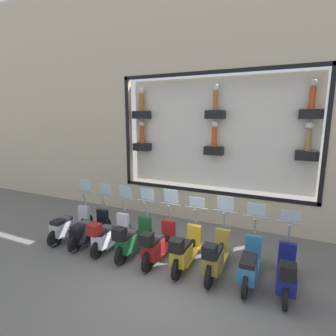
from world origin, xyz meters
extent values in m
plane|color=#66635E|center=(0.00, 0.00, 0.00)|extent=(120.00, 120.00, 0.00)
cube|color=beige|center=(3.60, 10.65, 4.26)|extent=(0.40, 14.70, 8.52)
cube|color=beige|center=(3.60, 0.00, 0.53)|extent=(0.40, 6.59, 1.06)
cube|color=beige|center=(3.60, 0.00, 6.79)|extent=(0.40, 6.59, 3.46)
cube|color=black|center=(3.39, 0.00, 4.99)|extent=(0.04, 6.59, 0.12)
cube|color=black|center=(3.39, 0.00, 1.12)|extent=(0.04, 6.59, 0.12)
cube|color=black|center=(3.39, -3.24, 3.06)|extent=(0.04, 0.12, 3.99)
cube|color=black|center=(3.39, 3.24, 3.06)|extent=(0.04, 0.12, 3.99)
cube|color=white|center=(3.95, 0.00, 3.06)|extent=(0.04, 6.35, 3.75)
cube|color=black|center=(3.73, -2.81, 3.70)|extent=(0.36, 0.63, 0.28)
cylinder|color=#CC4C23|center=(3.73, -2.81, 4.14)|extent=(0.17, 0.17, 0.61)
sphere|color=beige|center=(3.73, -2.81, 4.56)|extent=(0.22, 0.22, 0.22)
cube|color=black|center=(3.73, 0.00, 3.70)|extent=(0.36, 0.63, 0.28)
cylinder|color=#B26B2D|center=(3.73, 0.00, 4.15)|extent=(0.17, 0.17, 0.62)
sphere|color=white|center=(3.73, 0.00, 4.57)|extent=(0.22, 0.22, 0.22)
cube|color=black|center=(3.73, 2.81, 3.70)|extent=(0.36, 0.63, 0.28)
cylinder|color=#B26B2D|center=(3.73, 2.81, 4.14)|extent=(0.17, 0.17, 0.61)
sphere|color=white|center=(3.73, 2.81, 4.56)|extent=(0.22, 0.22, 0.22)
cube|color=black|center=(3.73, -2.81, 2.49)|extent=(0.36, 0.63, 0.28)
cylinder|color=#9E7F4C|center=(3.73, -2.81, 2.95)|extent=(0.18, 0.18, 0.64)
sphere|color=white|center=(3.73, -2.81, 3.38)|extent=(0.23, 0.23, 0.23)
cube|color=black|center=(3.73, 0.00, 2.49)|extent=(0.36, 0.63, 0.28)
cylinder|color=#CC4C23|center=(3.73, 0.00, 2.95)|extent=(0.18, 0.18, 0.65)
sphere|color=white|center=(3.73, 0.00, 3.39)|extent=(0.23, 0.23, 0.23)
cube|color=black|center=(3.73, 2.81, 2.49)|extent=(0.36, 0.63, 0.28)
cylinder|color=#CC4C23|center=(3.73, 2.81, 2.94)|extent=(0.17, 0.17, 0.63)
sphere|color=beige|center=(3.73, 2.81, 3.37)|extent=(0.23, 0.23, 0.23)
cylinder|color=black|center=(1.27, -2.45, 0.22)|extent=(0.45, 0.09, 0.45)
cylinder|color=black|center=(-0.07, -2.45, 0.22)|extent=(0.45, 0.09, 0.45)
cube|color=navy|center=(0.60, -2.45, 0.21)|extent=(1.02, 0.38, 0.06)
cube|color=navy|center=(0.22, -2.45, 0.42)|extent=(0.61, 0.35, 0.36)
cube|color=black|center=(0.22, -2.45, 0.65)|extent=(0.58, 0.31, 0.10)
cube|color=navy|center=(1.14, -2.45, 0.52)|extent=(0.12, 0.37, 0.56)
cylinder|color=gray|center=(1.21, -2.45, 1.02)|extent=(0.20, 0.06, 0.45)
cylinder|color=gray|center=(1.28, -2.45, 1.23)|extent=(0.04, 0.61, 0.04)
cube|color=silver|center=(1.32, -2.45, 1.37)|extent=(0.07, 0.42, 0.28)
cube|color=black|center=(-0.12, -2.45, 0.81)|extent=(0.28, 0.28, 0.28)
cylinder|color=black|center=(1.25, -1.70, 0.25)|extent=(0.50, 0.09, 0.50)
cylinder|color=black|center=(-0.05, -1.70, 0.25)|extent=(0.50, 0.09, 0.50)
cube|color=teal|center=(0.60, -1.70, 0.24)|extent=(1.02, 0.38, 0.06)
cube|color=teal|center=(0.22, -1.70, 0.45)|extent=(0.61, 0.35, 0.36)
cube|color=black|center=(0.22, -1.70, 0.68)|extent=(0.58, 0.31, 0.10)
cube|color=teal|center=(1.14, -1.70, 0.55)|extent=(0.12, 0.37, 0.56)
cylinder|color=gray|center=(1.21, -1.70, 1.04)|extent=(0.20, 0.06, 0.45)
cylinder|color=gray|center=(1.28, -1.70, 1.25)|extent=(0.04, 0.61, 0.04)
cube|color=silver|center=(1.32, -1.70, 1.42)|extent=(0.09, 0.42, 0.34)
cylinder|color=black|center=(1.23, -0.95, 0.28)|extent=(0.55, 0.09, 0.55)
cylinder|color=black|center=(-0.03, -0.95, 0.28)|extent=(0.55, 0.09, 0.55)
cube|color=olive|center=(0.60, -0.95, 0.26)|extent=(1.02, 0.39, 0.06)
cube|color=olive|center=(0.22, -0.95, 0.47)|extent=(0.61, 0.35, 0.36)
cube|color=black|center=(0.22, -0.95, 0.70)|extent=(0.58, 0.31, 0.10)
cube|color=olive|center=(1.14, -0.95, 0.57)|extent=(0.12, 0.37, 0.56)
cylinder|color=gray|center=(1.21, -0.95, 1.07)|extent=(0.20, 0.06, 0.45)
cylinder|color=gray|center=(1.28, -0.95, 1.28)|extent=(0.04, 0.60, 0.04)
cube|color=silver|center=(1.32, -0.95, 1.48)|extent=(0.10, 0.42, 0.39)
cube|color=black|center=(-0.09, -0.95, 0.86)|extent=(0.28, 0.28, 0.28)
cylinder|color=black|center=(1.24, -0.21, 0.26)|extent=(0.52, 0.09, 0.52)
cylinder|color=black|center=(-0.04, -0.21, 0.26)|extent=(0.52, 0.09, 0.52)
cube|color=gold|center=(0.60, -0.21, 0.25)|extent=(1.02, 0.39, 0.06)
cube|color=gold|center=(0.22, -0.21, 0.46)|extent=(0.61, 0.35, 0.36)
cube|color=black|center=(0.22, -0.21, 0.69)|extent=(0.58, 0.31, 0.10)
cube|color=gold|center=(1.14, -0.21, 0.56)|extent=(0.12, 0.37, 0.56)
cylinder|color=gray|center=(1.21, -0.21, 1.05)|extent=(0.20, 0.06, 0.45)
cylinder|color=gray|center=(1.28, -0.21, 1.26)|extent=(0.04, 0.60, 0.04)
cube|color=silver|center=(1.32, -0.21, 1.41)|extent=(0.08, 0.42, 0.29)
cube|color=black|center=(-0.10, -0.21, 0.85)|extent=(0.28, 0.28, 0.28)
cylinder|color=black|center=(1.25, 0.54, 0.25)|extent=(0.51, 0.09, 0.51)
cylinder|color=black|center=(-0.05, 0.54, 0.25)|extent=(0.51, 0.09, 0.51)
cube|color=maroon|center=(0.60, 0.54, 0.24)|extent=(1.02, 0.39, 0.06)
cube|color=maroon|center=(0.22, 0.54, 0.45)|extent=(0.61, 0.35, 0.36)
cube|color=black|center=(0.22, 0.54, 0.68)|extent=(0.58, 0.31, 0.10)
cube|color=maroon|center=(1.14, 0.54, 0.55)|extent=(0.12, 0.37, 0.56)
cylinder|color=gray|center=(1.21, 0.54, 1.04)|extent=(0.20, 0.06, 0.45)
cylinder|color=gray|center=(1.28, 0.54, 1.26)|extent=(0.04, 0.60, 0.04)
cube|color=silver|center=(1.32, 0.54, 1.47)|extent=(0.10, 0.42, 0.41)
cube|color=black|center=(-0.10, 0.54, 0.84)|extent=(0.28, 0.28, 0.28)
cylinder|color=black|center=(1.25, 1.28, 0.24)|extent=(0.49, 0.09, 0.49)
cylinder|color=black|center=(-0.06, 1.28, 0.24)|extent=(0.49, 0.09, 0.49)
cube|color=#19512D|center=(0.60, 1.28, 0.23)|extent=(1.02, 0.38, 0.06)
cube|color=#19512D|center=(0.22, 1.28, 0.44)|extent=(0.61, 0.35, 0.36)
cube|color=black|center=(0.22, 1.28, 0.67)|extent=(0.58, 0.31, 0.10)
cube|color=#19512D|center=(1.14, 1.28, 0.54)|extent=(0.12, 0.37, 0.56)
cylinder|color=gray|center=(1.21, 1.28, 1.04)|extent=(0.20, 0.06, 0.45)
cylinder|color=gray|center=(1.28, 1.28, 1.25)|extent=(0.04, 0.60, 0.04)
cube|color=silver|center=(1.32, 1.28, 1.44)|extent=(0.09, 0.42, 0.38)
cube|color=black|center=(-0.11, 1.28, 0.83)|extent=(0.28, 0.28, 0.28)
cylinder|color=black|center=(1.27, 2.03, 0.22)|extent=(0.45, 0.09, 0.45)
cylinder|color=black|center=(-0.07, 2.03, 0.22)|extent=(0.45, 0.09, 0.45)
cube|color=silver|center=(0.60, 2.03, 0.21)|extent=(1.02, 0.38, 0.06)
cube|color=silver|center=(0.22, 2.03, 0.42)|extent=(0.61, 0.35, 0.36)
cube|color=black|center=(0.22, 2.03, 0.65)|extent=(0.58, 0.31, 0.10)
cube|color=silver|center=(1.14, 2.03, 0.52)|extent=(0.12, 0.37, 0.56)
cylinder|color=gray|center=(1.21, 2.03, 1.02)|extent=(0.20, 0.06, 0.45)
cylinder|color=gray|center=(1.28, 2.03, 1.23)|extent=(0.04, 0.61, 0.04)
cube|color=silver|center=(1.32, 2.03, 1.43)|extent=(0.10, 0.42, 0.38)
cube|color=maroon|center=(-0.12, 2.03, 0.81)|extent=(0.28, 0.28, 0.28)
cylinder|color=black|center=(1.26, 2.78, 0.23)|extent=(0.46, 0.09, 0.46)
cylinder|color=black|center=(-0.07, 2.78, 0.23)|extent=(0.46, 0.09, 0.46)
cube|color=black|center=(0.60, 2.78, 0.22)|extent=(1.02, 0.38, 0.06)
cube|color=black|center=(0.22, 2.78, 0.43)|extent=(0.61, 0.35, 0.36)
cube|color=black|center=(0.22, 2.78, 0.66)|extent=(0.58, 0.31, 0.10)
cube|color=black|center=(1.14, 2.78, 0.53)|extent=(0.12, 0.37, 0.56)
cylinder|color=gray|center=(1.21, 2.78, 1.02)|extent=(0.20, 0.06, 0.45)
cylinder|color=gray|center=(1.28, 2.78, 1.24)|extent=(0.04, 0.61, 0.04)
cube|color=silver|center=(1.32, 2.78, 1.42)|extent=(0.09, 0.42, 0.36)
cylinder|color=black|center=(1.25, 3.52, 0.25)|extent=(0.49, 0.09, 0.49)
cylinder|color=black|center=(-0.06, 3.52, 0.25)|extent=(0.49, 0.09, 0.49)
cube|color=#B7BCC6|center=(0.60, 3.52, 0.23)|extent=(1.02, 0.38, 0.06)
cube|color=#B7BCC6|center=(0.22, 3.52, 0.44)|extent=(0.61, 0.35, 0.36)
cube|color=black|center=(0.22, 3.52, 0.67)|extent=(0.58, 0.31, 0.10)
cube|color=#B7BCC6|center=(1.14, 3.52, 0.54)|extent=(0.12, 0.37, 0.56)
cylinder|color=gray|center=(1.21, 3.52, 1.04)|extent=(0.20, 0.06, 0.45)
cylinder|color=gray|center=(1.28, 3.52, 1.25)|extent=(0.04, 0.61, 0.04)
cube|color=silver|center=(1.32, 3.52, 1.46)|extent=(0.10, 0.42, 0.40)
camera|label=1|loc=(-5.01, -2.23, 3.60)|focal=28.00mm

